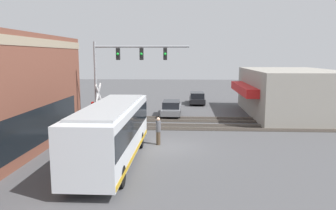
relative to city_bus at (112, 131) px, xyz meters
The scene contains 10 objects.
ground_plane 4.67m from the city_bus, 40.48° to the right, with size 120.00×120.00×0.00m, color #4C4C4F.
shop_building 20.92m from the city_bus, 42.70° to the right, with size 13.54×9.08×4.50m.
city_bus is the anchor object (origin of this frame).
traffic_signal_gantry 8.36m from the city_bus, ahead, with size 0.42×7.28×6.92m.
crossing_signal 7.27m from the city_bus, 20.33° to the left, with size 1.41×1.18×3.81m.
rail_track_near 9.85m from the city_bus, 16.79° to the right, with size 2.60×60.00×0.15m.
rail_track_far 12.91m from the city_bus, 12.65° to the right, with size 2.60×60.00×0.15m.
parked_car_grey 14.98m from the city_bus, 10.02° to the right, with size 4.89×1.82×1.45m.
parked_car_black 23.22m from the city_bus, 13.47° to the right, with size 4.75×1.82×1.44m.
pedestrian_near_bus 4.48m from the city_bus, 30.35° to the right, with size 0.34×0.34×1.84m.
Camera 1 is at (-20.52, -1.22, 5.87)m, focal length 35.00 mm.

